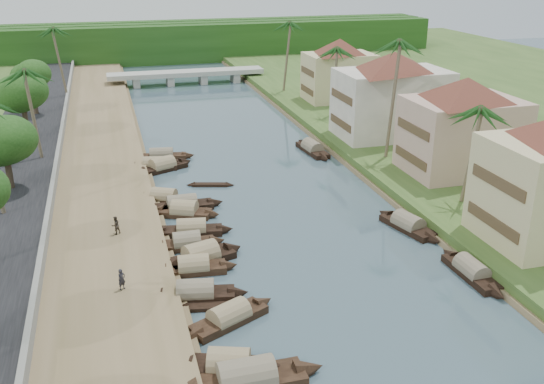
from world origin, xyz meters
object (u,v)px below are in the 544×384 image
object	(u,v)px
sampan_0	(247,379)
person_near	(122,279)
sampan_1	(229,366)
bridge	(186,75)

from	to	relation	value
sampan_0	person_near	distance (m)	12.65
sampan_1	person_near	distance (m)	11.06
sampan_1	person_near	bearing A→B (deg)	138.63
bridge	person_near	world-z (taller)	bridge
sampan_0	bridge	bearing A→B (deg)	83.46
sampan_0	person_near	xyz separation A→B (m)	(-6.12, 11.01, 1.15)
bridge	sampan_1	distance (m)	82.52
sampan_0	sampan_1	world-z (taller)	sampan_0
bridge	sampan_1	xyz separation A→B (m)	(-9.24, -81.99, -1.31)
sampan_0	sampan_1	distance (m)	1.59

